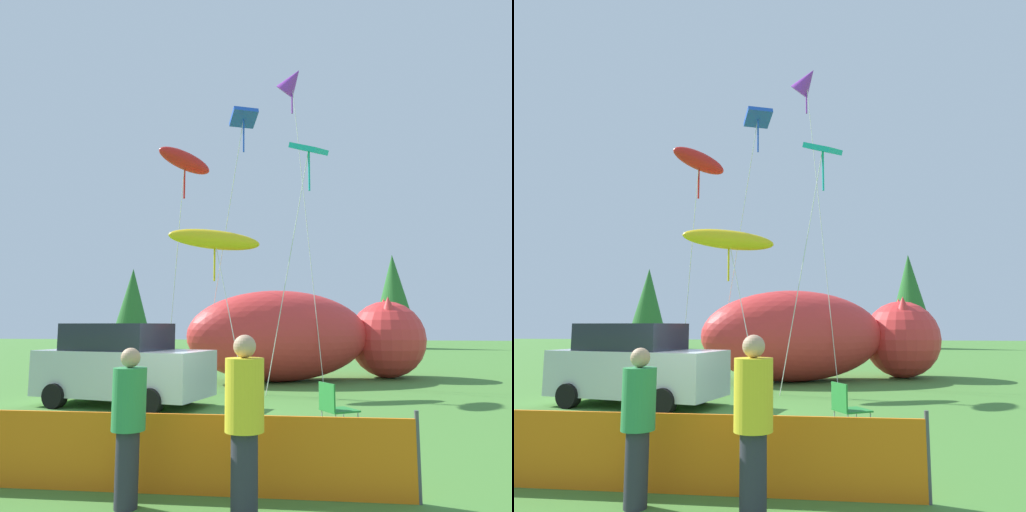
# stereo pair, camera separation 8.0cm
# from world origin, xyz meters

# --- Properties ---
(ground_plane) EXTENTS (120.00, 120.00, 0.00)m
(ground_plane) POSITION_xyz_m (0.00, 0.00, 0.00)
(ground_plane) COLOR #477F33
(parked_car) EXTENTS (4.51, 2.62, 2.01)m
(parked_car) POSITION_xyz_m (-1.94, 1.78, 0.98)
(parked_car) COLOR #B7BCC1
(parked_car) RESTS_ON ground
(folding_chair) EXTENTS (0.76, 0.76, 0.92)m
(folding_chair) POSITION_xyz_m (3.23, -0.80, 0.52)
(folding_chair) COLOR #267F33
(folding_chair) RESTS_ON ground
(inflatable_cat) EXTENTS (9.09, 6.11, 3.21)m
(inflatable_cat) POSITION_xyz_m (2.35, 8.10, 1.48)
(inflatable_cat) COLOR red
(inflatable_cat) RESTS_ON ground
(safety_fence) EXTENTS (7.95, 0.25, 1.00)m
(safety_fence) POSITION_xyz_m (0.17, -4.36, 0.46)
(safety_fence) COLOR orange
(safety_fence) RESTS_ON ground
(spectator_in_white_shirt) EXTENTS (0.37, 0.37, 1.71)m
(spectator_in_white_shirt) POSITION_xyz_m (0.95, -4.85, 0.93)
(spectator_in_white_shirt) COLOR #2D2D38
(spectator_in_white_shirt) RESTS_ON ground
(spectator_in_grey_shirt) EXTENTS (0.40, 0.40, 1.86)m
(spectator_in_grey_shirt) POSITION_xyz_m (2.28, -5.09, 1.01)
(spectator_in_grey_shirt) COLOR #2D2D38
(spectator_in_grey_shirt) RESTS_ON ground
(kite_red_lizard) EXTENTS (1.81, 1.85, 8.01)m
(kite_red_lizard) POSITION_xyz_m (-1.52, 5.38, 7.43)
(kite_red_lizard) COLOR silver
(kite_red_lizard) RESTS_ON ground
(kite_blue_box) EXTENTS (2.42, 2.20, 9.65)m
(kite_blue_box) POSITION_xyz_m (0.23, 6.70, 9.22)
(kite_blue_box) COLOR silver
(kite_blue_box) RESTS_ON ground
(kite_teal_diamond) EXTENTS (1.92, 1.16, 7.57)m
(kite_teal_diamond) POSITION_xyz_m (2.65, 4.28, 7.12)
(kite_teal_diamond) COLOR silver
(kite_teal_diamond) RESTS_ON ground
(kite_yellow_hero) EXTENTS (2.97, 1.82, 5.06)m
(kite_yellow_hero) POSITION_xyz_m (-0.31, 4.75, 4.61)
(kite_yellow_hero) COLOR silver
(kite_yellow_hero) RESTS_ON ground
(kite_purple_delta) EXTENTS (1.75, 1.94, 11.84)m
(kite_purple_delta) POSITION_xyz_m (1.96, 7.65, 11.15)
(kite_purple_delta) COLOR silver
(kite_purple_delta) RESTS_ON ground
(horizon_tree_east) EXTENTS (3.48, 3.48, 8.30)m
(horizon_tree_east) POSITION_xyz_m (8.95, 35.40, 5.10)
(horizon_tree_east) COLOR brown
(horizon_tree_east) RESTS_ON ground
(horizon_tree_west) EXTENTS (2.93, 2.93, 7.00)m
(horizon_tree_west) POSITION_xyz_m (-13.94, 31.85, 4.30)
(horizon_tree_west) COLOR brown
(horizon_tree_west) RESTS_ON ground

